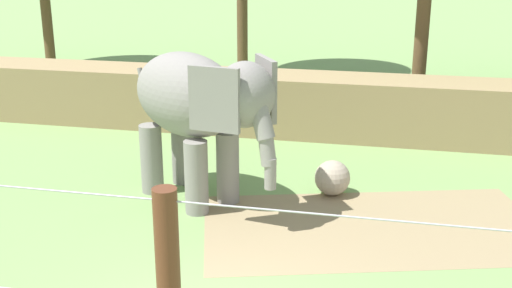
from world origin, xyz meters
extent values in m
cube|color=#937F5B|center=(1.95, 4.28, 0.00)|extent=(7.60, 5.44, 0.01)
cube|color=#997F56|center=(0.00, 10.48, 0.87)|extent=(36.00, 1.80, 1.75)
cylinder|color=gray|center=(-1.27, 4.95, 0.80)|extent=(0.50, 0.50, 1.60)
cylinder|color=gray|center=(-1.76, 4.22, 0.80)|extent=(0.50, 0.50, 1.60)
cylinder|color=gray|center=(-2.62, 5.86, 0.80)|extent=(0.50, 0.50, 1.60)
cylinder|color=gray|center=(-3.11, 5.14, 0.80)|extent=(0.50, 0.50, 1.60)
ellipsoid|color=gray|center=(-2.19, 5.04, 2.37)|extent=(3.35, 2.98, 1.82)
ellipsoid|color=gray|center=(-0.65, 4.01, 2.69)|extent=(1.64, 1.67, 1.32)
cube|color=gray|center=(-0.36, 4.64, 2.69)|extent=(0.63, 0.94, 1.25)
cube|color=gray|center=(-1.12, 3.50, 2.69)|extent=(1.03, 0.27, 1.25)
cylinder|color=gray|center=(-0.24, 3.73, 2.22)|extent=(0.67, 0.61, 0.71)
cylinder|color=gray|center=(-0.13, 3.66, 1.72)|extent=(0.50, 0.47, 0.67)
cylinder|color=gray|center=(-0.05, 3.60, 1.25)|extent=(0.32, 0.32, 0.63)
cylinder|color=gray|center=(-3.56, 5.97, 2.26)|extent=(0.35, 0.29, 0.91)
sphere|color=tan|center=(0.95, 5.84, 0.40)|extent=(0.81, 0.81, 0.81)
cylinder|color=#B7B7BC|center=(0.00, -2.21, 3.09)|extent=(8.52, 0.02, 0.02)
cylinder|color=brown|center=(-12.71, 17.74, 2.07)|extent=(0.44, 0.44, 4.15)
cylinder|color=brown|center=(2.92, 13.29, 3.13)|extent=(0.44, 0.44, 6.26)
camera|label=1|loc=(2.20, -7.93, 5.66)|focal=45.45mm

